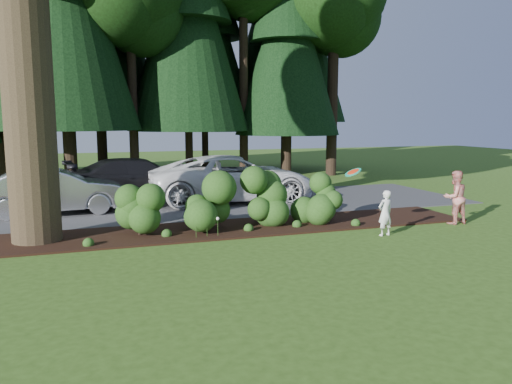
% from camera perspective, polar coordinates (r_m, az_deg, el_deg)
% --- Properties ---
extents(ground, '(80.00, 80.00, 0.00)m').
position_cam_1_polar(ground, '(11.42, -1.32, -7.86)').
color(ground, '#304D16').
rests_on(ground, ground).
extents(mulch_bed, '(16.00, 2.50, 0.05)m').
position_cam_1_polar(mulch_bed, '(14.45, -5.22, -4.34)').
color(mulch_bed, black).
rests_on(mulch_bed, ground).
extents(driveway, '(22.00, 6.00, 0.03)m').
position_cam_1_polar(driveway, '(18.53, -8.33, -1.61)').
color(driveway, '#38383A').
rests_on(driveway, ground).
extents(shrub_row, '(6.53, 1.60, 1.61)m').
position_cam_1_polar(shrub_row, '(14.39, -2.18, -1.18)').
color(shrub_row, '#234715').
rests_on(shrub_row, ground).
extents(lily_cluster, '(0.69, 0.09, 0.57)m').
position_cam_1_polar(lily_cluster, '(13.48, -5.63, -3.22)').
color(lily_cluster, '#234715').
rests_on(lily_cluster, ground).
extents(car_silver_wagon, '(4.80, 1.93, 1.55)m').
position_cam_1_polar(car_silver_wagon, '(17.98, -22.01, 0.11)').
color(car_silver_wagon, '#BBBBC0').
rests_on(car_silver_wagon, driveway).
extents(car_white_suv, '(6.58, 3.30, 1.79)m').
position_cam_1_polar(car_white_suv, '(19.30, -2.60, 1.58)').
color(car_white_suv, white).
rests_on(car_white_suv, driveway).
extents(car_dark_suv, '(5.85, 2.97, 1.63)m').
position_cam_1_polar(car_dark_suv, '(20.49, -13.20, 1.54)').
color(car_dark_suv, black).
rests_on(car_dark_suv, driveway).
extents(child, '(0.51, 0.38, 1.26)m').
position_cam_1_polar(child, '(14.15, 14.54, -2.34)').
color(child, white).
rests_on(child, ground).
extents(adult, '(0.81, 0.64, 1.64)m').
position_cam_1_polar(adult, '(16.38, 21.77, -0.57)').
color(adult, red).
rests_on(adult, ground).
extents(frisbee, '(0.44, 0.47, 0.23)m').
position_cam_1_polar(frisbee, '(13.82, 11.04, 2.24)').
color(frisbee, '#1DA081').
rests_on(frisbee, ground).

